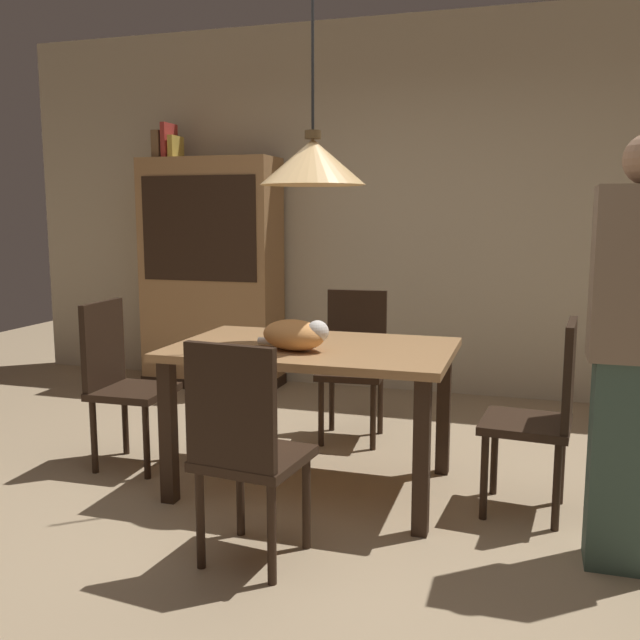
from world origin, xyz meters
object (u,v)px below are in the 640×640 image
book_yellow_short (176,147)px  book_brown_thick (162,145)px  chair_far_back (354,358)px  cat_sleeping (296,335)px  person_standing (636,356)px  dining_table (313,365)px  pendant_lamp (313,161)px  chair_near_front (244,444)px  hutch_bookcase (212,278)px  book_red_tall (169,141)px  chair_left_side (121,376)px  chair_right_side (544,409)px

book_yellow_short → book_brown_thick: bearing=180.0°
chair_far_back → cat_sleeping: (-0.04, -1.02, 0.32)m
person_standing → dining_table: bearing=163.6°
book_brown_thick → pendant_lamp: bearing=-44.9°
cat_sleeping → chair_near_front: bearing=-87.3°
cat_sleeping → person_standing: bearing=-10.7°
hutch_bookcase → book_red_tall: 1.15m
hutch_bookcase → book_brown_thick: (-0.42, 0.00, 1.07)m
hutch_bookcase → book_yellow_short: (-0.29, 0.00, 1.05)m
chair_far_back → pendant_lamp: bearing=-89.6°
book_red_tall → book_yellow_short: (0.06, 0.00, -0.05)m
chair_left_side → book_yellow_short: (-0.62, 1.87, 1.43)m
chair_right_side → book_yellow_short: size_ratio=4.65×
chair_far_back → person_standing: bearing=-41.9°
pendant_lamp → book_yellow_short: size_ratio=6.50×
pendant_lamp → chair_right_side: bearing=-0.4°
book_brown_thick → person_standing: (3.32, -2.30, -1.10)m
chair_far_back → book_brown_thick: (-1.87, 0.99, 1.45)m
pendant_lamp → book_brown_thick: 2.66m
chair_far_back → pendant_lamp: size_ratio=0.72×
pendant_lamp → cat_sleeping: bearing=-106.5°
person_standing → book_brown_thick: bearing=145.3°
chair_near_front → cat_sleeping: bearing=92.7°
chair_far_back → hutch_bookcase: (-1.45, 0.99, 0.38)m
person_standing → chair_near_front: bearing=-162.8°
hutch_bookcase → chair_left_side: bearing=-80.1°
chair_near_front → cat_sleeping: (-0.03, 0.73, 0.32)m
pendant_lamp → book_red_tall: size_ratio=4.64×
chair_right_side → cat_sleeping: bearing=-173.3°
person_standing → book_red_tall: bearing=144.8°
chair_near_front → pendant_lamp: size_ratio=0.72×
book_yellow_short → dining_table: bearing=-46.9°
chair_near_front → chair_right_side: (1.14, 0.87, 0.00)m
chair_near_front → hutch_bookcase: bearing=117.8°
chair_far_back → chair_right_side: size_ratio=1.00×
hutch_bookcase → cat_sleeping: bearing=-54.9°
person_standing → hutch_bookcase: bearing=141.7°
hutch_bookcase → book_yellow_short: bearing=179.7°
cat_sleeping → book_red_tall: 2.92m
person_standing → chair_left_side: bearing=170.6°
hutch_bookcase → book_brown_thick: book_brown_thick is taller
chair_far_back → chair_left_side: same height
chair_left_side → cat_sleeping: size_ratio=2.30×
chair_right_side → person_standing: bearing=-52.7°
chair_left_side → book_yellow_short: size_ratio=4.65×
cat_sleeping → hutch_bookcase: hutch_bookcase is taller
chair_right_side → book_brown_thick: size_ratio=3.88×
dining_table → chair_near_front: 0.89m
book_brown_thick → book_yellow_short: bearing=0.0°
chair_left_side → hutch_bookcase: bearing=99.9°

